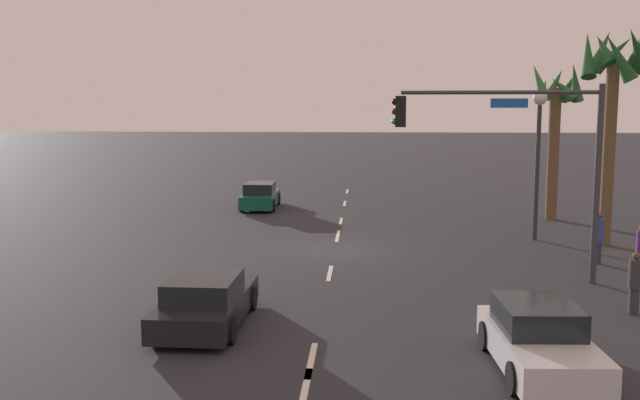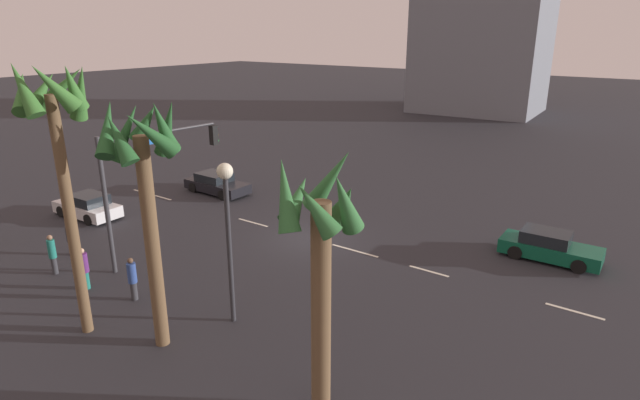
% 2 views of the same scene
% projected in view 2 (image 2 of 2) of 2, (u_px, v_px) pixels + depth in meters
% --- Properties ---
extents(ground_plane, '(220.00, 220.00, 0.00)m').
position_uv_depth(ground_plane, '(310.00, 238.00, 26.50)').
color(ground_plane, '#28282D').
extents(lane_stripe_1, '(2.08, 0.14, 0.01)m').
position_uv_depth(lane_stripe_1, '(574.00, 311.00, 19.64)').
color(lane_stripe_1, silver).
rests_on(lane_stripe_1, ground_plane).
extents(lane_stripe_2, '(1.85, 0.14, 0.01)m').
position_uv_depth(lane_stripe_2, '(429.00, 271.00, 22.89)').
color(lane_stripe_2, silver).
rests_on(lane_stripe_2, ground_plane).
extents(lane_stripe_3, '(2.58, 0.14, 0.01)m').
position_uv_depth(lane_stripe_3, '(355.00, 251.00, 25.01)').
color(lane_stripe_3, silver).
rests_on(lane_stripe_3, ground_plane).
extents(lane_stripe_4, '(2.12, 0.14, 0.01)m').
position_uv_depth(lane_stripe_4, '(253.00, 223.00, 28.63)').
color(lane_stripe_4, silver).
rests_on(lane_stripe_4, ground_plane).
extents(lane_stripe_5, '(2.21, 0.14, 0.01)m').
position_uv_depth(lane_stripe_5, '(160.00, 197.00, 33.03)').
color(lane_stripe_5, silver).
rests_on(lane_stripe_5, ground_plane).
extents(lane_stripe_6, '(2.15, 0.14, 0.01)m').
position_uv_depth(lane_stripe_6, '(144.00, 193.00, 33.89)').
color(lane_stripe_6, silver).
rests_on(lane_stripe_6, ground_plane).
extents(car_0, '(4.14, 2.01, 1.37)m').
position_uv_depth(car_0, '(88.00, 206.00, 29.32)').
color(car_0, silver).
rests_on(car_0, ground_plane).
extents(car_1, '(4.46, 2.03, 1.28)m').
position_uv_depth(car_1, '(217.00, 184.00, 33.72)').
color(car_1, black).
rests_on(car_1, ground_plane).
extents(car_2, '(4.38, 1.86, 1.36)m').
position_uv_depth(car_2, '(549.00, 247.00, 23.89)').
color(car_2, '#0F5138').
rests_on(car_2, ground_plane).
extents(traffic_signal, '(0.74, 6.25, 6.02)m').
position_uv_depth(traffic_signal, '(149.00, 170.00, 23.12)').
color(traffic_signal, '#38383D').
rests_on(traffic_signal, ground_plane).
extents(streetlamp, '(0.56, 0.56, 5.93)m').
position_uv_depth(streetlamp, '(227.00, 213.00, 17.74)').
color(streetlamp, '#2D2D33').
rests_on(streetlamp, ground_plane).
extents(pedestrian_0, '(0.40, 0.40, 1.79)m').
position_uv_depth(pedestrian_0, '(84.00, 268.00, 21.09)').
color(pedestrian_0, '#1E7266').
rests_on(pedestrian_0, ground_plane).
extents(pedestrian_1, '(0.47, 0.47, 1.78)m').
position_uv_depth(pedestrian_1, '(132.00, 278.00, 20.22)').
color(pedestrian_1, '#333338').
rests_on(pedestrian_1, ground_plane).
extents(pedestrian_2, '(0.43, 0.43, 1.64)m').
position_uv_depth(pedestrian_2, '(70.00, 238.00, 24.32)').
color(pedestrian_2, '#333338').
rests_on(pedestrian_2, ground_plane).
extents(pedestrian_3, '(0.36, 0.36, 1.81)m').
position_uv_depth(pedestrian_3, '(52.00, 253.00, 22.38)').
color(pedestrian_3, '#333338').
rests_on(pedestrian_3, ground_plane).
extents(palm_tree_0, '(2.74, 2.65, 8.30)m').
position_uv_depth(palm_tree_0, '(144.00, 167.00, 15.77)').
color(palm_tree_0, brown).
rests_on(palm_tree_0, ground_plane).
extents(palm_tree_1, '(2.63, 2.69, 9.36)m').
position_uv_depth(palm_tree_1, '(57.00, 125.00, 16.17)').
color(palm_tree_1, brown).
rests_on(palm_tree_1, ground_plane).
extents(palm_tree_2, '(2.31, 2.69, 7.37)m').
position_uv_depth(palm_tree_2, '(320.00, 243.00, 13.03)').
color(palm_tree_2, brown).
rests_on(palm_tree_2, ground_plane).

